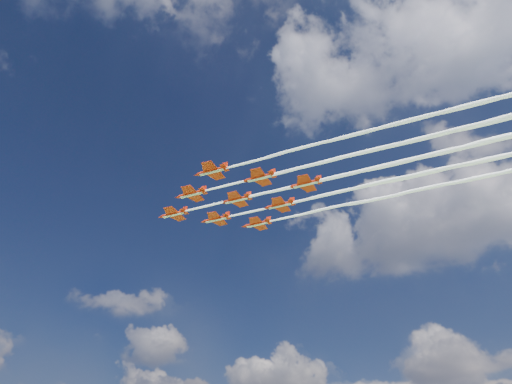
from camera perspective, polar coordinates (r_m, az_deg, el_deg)
jet_lead at (r=125.68m, az=14.57°, el=2.98°), size 123.86×25.36×2.33m
jet_row2_port at (r=119.50m, az=18.52°, el=5.89°), size 123.86×25.36×2.33m
jet_row2_starb at (r=131.31m, az=19.32°, el=2.18°), size 123.86×25.36×2.33m
jet_row3_port at (r=114.29m, az=22.92°, el=9.05°), size 123.86×25.36×2.33m
jet_row3_centre at (r=125.76m, az=23.32°, el=4.89°), size 123.86×25.36×2.33m
jet_row3_starb at (r=137.78m, az=23.64°, el=1.44°), size 123.86×25.36×2.33m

